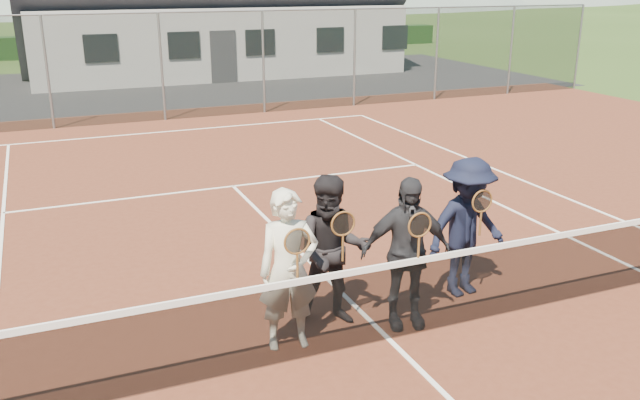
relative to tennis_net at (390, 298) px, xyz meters
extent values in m
plane|color=#2C4518|center=(0.00, 20.00, -0.54)|extent=(220.00, 220.00, 0.00)
cube|color=#562819|center=(0.00, 0.00, -0.53)|extent=(30.00, 30.00, 0.02)
cube|color=black|center=(-4.00, 20.00, -0.53)|extent=(40.00, 12.00, 0.01)
cube|color=black|center=(0.00, 32.00, 0.01)|extent=(40.00, 1.20, 1.10)
cube|color=white|center=(0.00, 11.88, -0.51)|extent=(10.97, 0.06, 0.01)
cube|color=white|center=(0.00, 6.40, -0.51)|extent=(8.23, 0.06, 0.01)
cube|color=white|center=(0.00, 0.00, -0.51)|extent=(0.06, 12.80, 0.01)
cube|color=black|center=(0.00, 0.00, -0.06)|extent=(11.60, 0.02, 0.88)
cube|color=white|center=(0.00, 0.00, 0.39)|extent=(11.60, 0.03, 0.07)
cylinder|color=slate|center=(-3.00, 13.50, 0.96)|extent=(0.07, 0.07, 3.00)
cylinder|color=slate|center=(0.00, 13.50, 0.96)|extent=(0.07, 0.07, 3.00)
cylinder|color=slate|center=(3.00, 13.50, 0.96)|extent=(0.07, 0.07, 3.00)
cylinder|color=slate|center=(6.00, 13.50, 0.96)|extent=(0.07, 0.07, 3.00)
cylinder|color=slate|center=(9.00, 13.50, 0.96)|extent=(0.07, 0.07, 3.00)
cylinder|color=slate|center=(12.00, 13.50, 0.96)|extent=(0.07, 0.07, 3.00)
cylinder|color=slate|center=(15.00, 13.50, 0.96)|extent=(0.07, 0.07, 3.00)
cube|color=black|center=(0.00, 13.50, 0.96)|extent=(30.00, 0.03, 3.00)
cylinder|color=slate|center=(0.00, 13.50, 2.46)|extent=(30.00, 0.04, 0.04)
cube|color=silver|center=(4.00, 24.00, 0.86)|extent=(15.00, 8.00, 2.80)
cube|color=#2D2D33|center=(3.50, 19.98, 0.46)|extent=(1.00, 0.06, 2.00)
cube|color=black|center=(-1.00, 19.98, 0.96)|extent=(1.20, 0.06, 1.00)
cube|color=black|center=(2.00, 19.98, 0.96)|extent=(1.20, 0.06, 1.00)
cube|color=black|center=(5.00, 19.98, 0.96)|extent=(1.20, 0.06, 1.00)
cube|color=black|center=(8.00, 19.98, 0.96)|extent=(1.20, 0.06, 1.00)
cube|color=black|center=(11.00, 19.98, 0.96)|extent=(1.20, 0.06, 1.00)
cylinder|color=#3D2216|center=(2.00, 33.00, 1.39)|extent=(0.22, 0.22, 3.85)
cylinder|color=#342112|center=(12.00, 33.00, 1.39)|extent=(0.22, 0.22, 3.85)
cylinder|color=#372414|center=(18.00, 33.00, 1.39)|extent=(0.22, 0.22, 3.85)
imported|color=silver|center=(-1.07, 0.33, 0.38)|extent=(0.71, 0.52, 1.80)
torus|color=brown|center=(-1.07, 0.06, 0.81)|extent=(0.29, 0.02, 0.29)
cylinder|color=black|center=(-1.07, 0.06, 0.81)|extent=(0.25, 0.00, 0.25)
cylinder|color=brown|center=(-1.07, 0.06, 0.53)|extent=(0.03, 0.03, 0.32)
imported|color=black|center=(-0.42, 0.63, 0.38)|extent=(1.05, 0.94, 1.80)
torus|color=brown|center=(-0.42, 0.36, 0.81)|extent=(0.29, 0.02, 0.29)
cylinder|color=black|center=(-0.42, 0.36, 0.81)|extent=(0.25, 0.00, 0.25)
cylinder|color=brown|center=(-0.42, 0.36, 0.53)|extent=(0.03, 0.03, 0.32)
imported|color=#242529|center=(0.33, 0.27, 0.38)|extent=(1.13, 0.67, 1.80)
torus|color=brown|center=(0.33, 0.00, 0.81)|extent=(0.29, 0.02, 0.29)
cylinder|color=black|center=(0.33, 0.00, 0.81)|extent=(0.25, 0.00, 0.25)
cylinder|color=brown|center=(0.33, 0.00, 0.53)|extent=(0.03, 0.03, 0.32)
imported|color=black|center=(1.45, 0.69, 0.38)|extent=(1.22, 0.78, 1.80)
torus|color=brown|center=(1.45, 0.42, 0.81)|extent=(0.29, 0.02, 0.29)
cylinder|color=black|center=(1.45, 0.42, 0.81)|extent=(0.25, 0.00, 0.25)
cylinder|color=brown|center=(1.45, 0.42, 0.53)|extent=(0.03, 0.03, 0.32)
camera|label=1|loc=(-3.33, -5.93, 3.36)|focal=38.00mm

